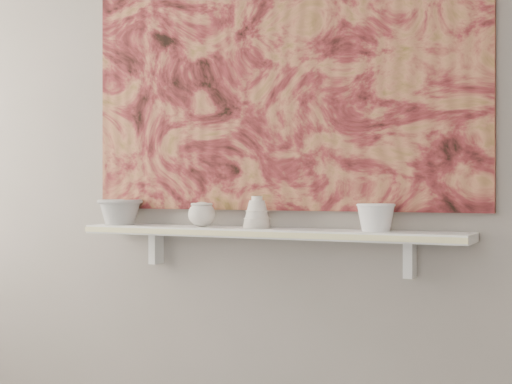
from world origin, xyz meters
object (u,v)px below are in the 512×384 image
Objects in this scene: bowl_grey at (120,211)px; bowl_white at (376,217)px; bell_vessel at (257,212)px; shelf at (264,233)px; cup_cream at (202,214)px; painting at (274,55)px.

bowl_grey is 1.01m from bowl_white.
bell_vessel is 0.90× the size of bowl_white.
shelf is 14.37× the size of cup_cream.
bell_vessel reaches higher than shelf.
shelf is 0.26m from cup_cream.
painting is 12.09× the size of bowl_white.
bowl_grey is 0.36m from cup_cream.
shelf is 0.40m from bowl_white.
shelf is 0.08m from bell_vessel.
shelf is 0.61m from bowl_grey.
bowl_grey is 1.56× the size of bell_vessel.
painting is 0.56m from bell_vessel.
bowl_white is (0.42, 0.00, -0.01)m from bell_vessel.
bell_vessel is (0.22, 0.00, 0.01)m from cup_cream.
bowl_white is at bearing -11.45° from painting.
cup_cream is 0.87× the size of bell_vessel.
cup_cream is at bearing 180.00° from shelf.
painting reaches higher than bowl_white.
bowl_grey is 1.78× the size of cup_cream.
painting is (0.00, 0.08, 0.62)m from shelf.
painting reaches higher than bell_vessel.
bowl_white is at bearing 0.00° from cup_cream.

